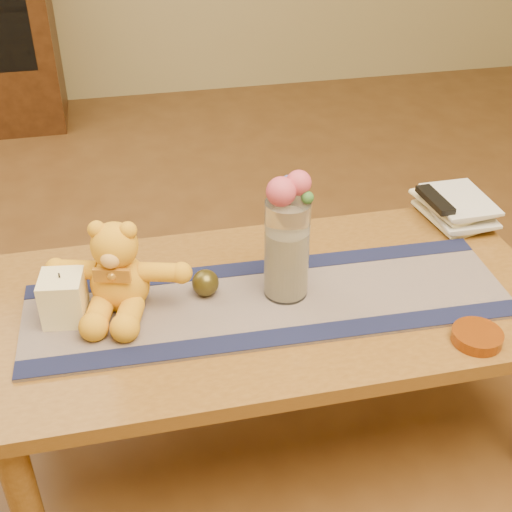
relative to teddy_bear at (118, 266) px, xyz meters
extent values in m
plane|color=#533317|center=(0.38, -0.04, -0.57)|extent=(5.50, 5.50, 0.00)
cube|color=brown|center=(0.38, -0.04, -0.14)|extent=(1.40, 0.70, 0.04)
cylinder|color=brown|center=(-0.26, -0.33, -0.36)|extent=(0.07, 0.07, 0.41)
cylinder|color=brown|center=(-0.26, 0.25, -0.36)|extent=(0.07, 0.07, 0.41)
cylinder|color=brown|center=(1.02, 0.25, -0.36)|extent=(0.07, 0.07, 0.41)
cube|color=#171C42|center=(0.36, -0.06, -0.11)|extent=(1.21, 0.38, 0.01)
cube|color=#121738|center=(0.35, -0.21, -0.11)|extent=(1.20, 0.09, 0.00)
cube|color=#121738|center=(0.36, 0.08, -0.11)|extent=(1.20, 0.09, 0.00)
cube|color=#FFF1BB|center=(-0.13, -0.03, -0.05)|extent=(0.11, 0.11, 0.12)
cylinder|color=black|center=(-0.13, -0.03, 0.01)|extent=(0.00, 0.00, 0.01)
cylinder|color=silver|center=(0.40, -0.04, 0.02)|extent=(0.11, 0.11, 0.26)
cylinder|color=beige|center=(0.40, -0.04, -0.02)|extent=(0.09, 0.09, 0.18)
sphere|color=#C04459|center=(0.38, -0.05, 0.18)|extent=(0.07, 0.07, 0.07)
sphere|color=#C04459|center=(0.43, -0.04, 0.19)|extent=(0.06, 0.06, 0.06)
sphere|color=#4A4CA2|center=(0.41, -0.01, 0.18)|extent=(0.04, 0.04, 0.04)
sphere|color=#4A4CA2|center=(0.37, -0.02, 0.17)|extent=(0.04, 0.04, 0.04)
sphere|color=#33662D|center=(0.44, -0.06, 0.17)|extent=(0.03, 0.03, 0.03)
sphere|color=#443C16|center=(0.21, -0.01, -0.08)|extent=(0.09, 0.09, 0.07)
imported|color=#FAEFC1|center=(0.91, 0.21, -0.11)|extent=(0.19, 0.24, 0.02)
imported|color=#FAEFC1|center=(0.92, 0.20, -0.09)|extent=(0.17, 0.23, 0.02)
imported|color=#FAEFC1|center=(0.90, 0.21, -0.07)|extent=(0.20, 0.25, 0.02)
imported|color=#FAEFC1|center=(0.91, 0.20, -0.05)|extent=(0.17, 0.23, 0.02)
cube|color=black|center=(0.91, 0.20, -0.03)|extent=(0.05, 0.16, 0.02)
cylinder|color=#BF5914|center=(0.79, -0.31, -0.10)|extent=(0.13, 0.13, 0.03)
camera|label=1|loc=(0.03, -1.38, 0.92)|focal=47.83mm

